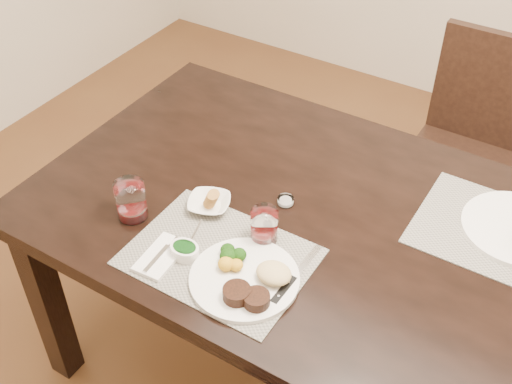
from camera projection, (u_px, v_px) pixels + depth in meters
The scene contains 12 objects.
dining_table at pixel (380, 263), 1.74m from camera, with size 2.00×1.00×0.75m.
chair_far at pixel (472, 140), 2.45m from camera, with size 0.42×0.42×0.90m.
placemat_near at pixel (219, 257), 1.65m from camera, with size 0.46×0.34×0.00m, color slate.
placemat_far at pixel (504, 235), 1.71m from camera, with size 0.46×0.34×0.00m, color slate.
dinner_plate at pixel (248, 279), 1.57m from camera, with size 0.27×0.27×0.05m.
napkin_fork at pixel (161, 256), 1.64m from camera, with size 0.09×0.15×0.01m.
steak_knife at pixel (289, 284), 1.57m from camera, with size 0.02×0.23×0.01m.
cracker_bowl at pixel (209, 203), 1.78m from camera, with size 0.15×0.15×0.05m.
sauce_ramekin at pixel (185, 250), 1.64m from camera, with size 0.08×0.12×0.06m.
wine_glass_near at pixel (264, 227), 1.66m from camera, with size 0.07×0.07×0.10m.
wine_glass_side at pixel (131, 202), 1.74m from camera, with size 0.08×0.08×0.11m.
salt_cellar at pixel (286, 201), 1.80m from camera, with size 0.05×0.05×0.02m.
Camera 1 is at (0.34, -1.19, 1.95)m, focal length 45.00 mm.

